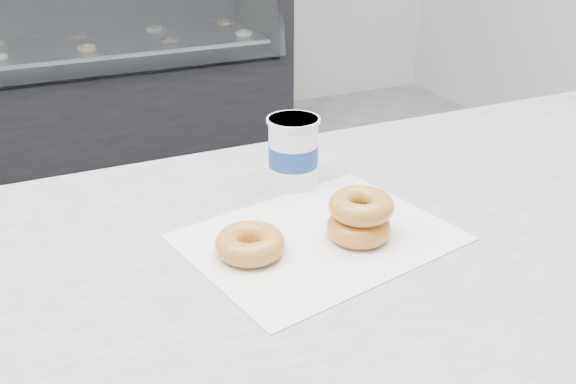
# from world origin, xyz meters

# --- Properties ---
(display_case) EXTENTS (2.40, 0.74, 1.25)m
(display_case) POSITION_xyz_m (0.00, 2.12, 0.49)
(display_case) COLOR black
(display_case) RESTS_ON ground
(wax_paper) EXTENTS (0.39, 0.32, 0.00)m
(wax_paper) POSITION_xyz_m (0.16, -0.57, 0.90)
(wax_paper) COLOR silver
(wax_paper) RESTS_ON counter
(donut_single) EXTENTS (0.11, 0.11, 0.03)m
(donut_single) POSITION_xyz_m (0.06, -0.58, 0.92)
(donut_single) COLOR gold
(donut_single) RESTS_ON wax_paper
(donut_stack) EXTENTS (0.12, 0.12, 0.06)m
(donut_stack) POSITION_xyz_m (0.21, -0.59, 0.93)
(donut_stack) COLOR gold
(donut_stack) RESTS_ON wax_paper
(coffee_cup) EXTENTS (0.10, 0.10, 0.11)m
(coffee_cup) POSITION_xyz_m (0.20, -0.40, 0.96)
(coffee_cup) COLOR white
(coffee_cup) RESTS_ON counter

